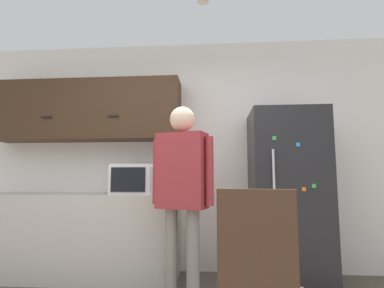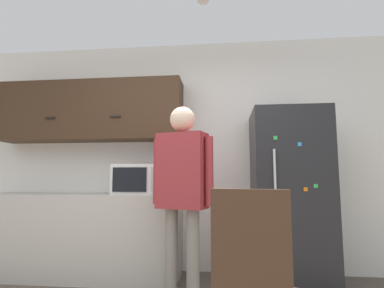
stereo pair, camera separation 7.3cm
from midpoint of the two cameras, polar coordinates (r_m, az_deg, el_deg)
back_wall at (r=3.59m, az=-0.85°, el=-1.79°), size 6.00×0.06×2.70m
counter at (r=3.62m, az=-19.99°, el=-15.89°), size 2.19×0.62×0.88m
upper_cabinets at (r=3.76m, az=-18.29°, el=5.84°), size 2.19×0.38×0.70m
microwave at (r=3.25m, az=-9.37°, el=-6.68°), size 0.50×0.40×0.31m
person at (r=2.63m, az=-1.07°, el=-7.03°), size 0.55×0.33×1.69m
refrigerator at (r=3.27m, az=18.81°, el=-9.27°), size 0.74×0.69×1.75m
chair at (r=1.68m, az=13.18°, el=-24.46°), size 0.51×0.51×1.00m
ceiling_light at (r=3.06m, az=2.90°, el=25.63°), size 0.11×0.11×0.01m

